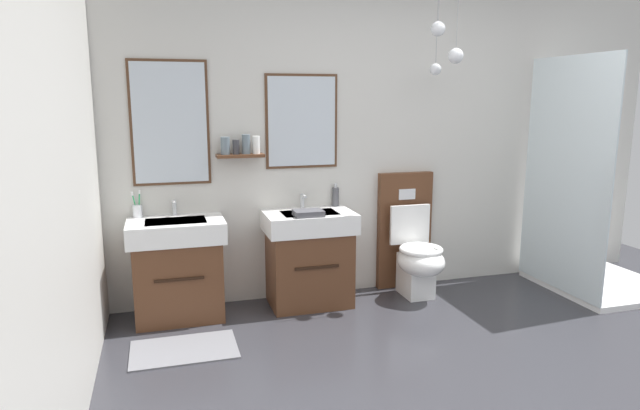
{
  "coord_description": "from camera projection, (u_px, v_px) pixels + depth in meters",
  "views": [
    {
      "loc": [
        -1.91,
        -2.34,
        1.62
      ],
      "look_at": [
        -0.75,
        1.65,
        0.81
      ],
      "focal_mm": 30.95,
      "sensor_mm": 36.0,
      "label": 1
    }
  ],
  "objects": [
    {
      "name": "vanity_sink_right",
      "position": [
        309.0,
        256.0,
        4.36
      ],
      "size": [
        0.69,
        0.49,
        0.75
      ],
      "color": "#56331E",
      "rests_on": "ground"
    },
    {
      "name": "wall_left",
      "position": [
        29.0,
        186.0,
        2.13
      ],
      "size": [
        0.12,
        4.08,
        2.57
      ],
      "primitive_type": "cube",
      "color": "beige",
      "rests_on": "ground"
    },
    {
      "name": "shower_tray",
      "position": [
        589.0,
        244.0,
        4.66
      ],
      "size": [
        0.98,
        0.99,
        1.95
      ],
      "color": "white",
      "rests_on": "ground"
    },
    {
      "name": "tap_on_right_sink",
      "position": [
        303.0,
        199.0,
        4.44
      ],
      "size": [
        0.03,
        0.13,
        0.11
      ],
      "color": "silver",
      "rests_on": "vanity_sink_right"
    },
    {
      "name": "wall_back",
      "position": [
        391.0,
        138.0,
        4.65
      ],
      "size": [
        4.92,
        0.61,
        2.57
      ],
      "color": "beige",
      "rests_on": "ground"
    },
    {
      "name": "toilet",
      "position": [
        412.0,
        249.0,
        4.61
      ],
      "size": [
        0.48,
        0.62,
        1.0
      ],
      "color": "#56331E",
      "rests_on": "ground"
    },
    {
      "name": "ground_plane",
      "position": [
        533.0,
        405.0,
        3.05
      ],
      "size": [
        6.12,
        5.28,
        0.1
      ],
      "primitive_type": "cube",
      "color": "#2D2D33",
      "rests_on": "ground"
    },
    {
      "name": "tap_on_left_sink",
      "position": [
        174.0,
        206.0,
        4.16
      ],
      "size": [
        0.03,
        0.13,
        0.11
      ],
      "color": "silver",
      "rests_on": "vanity_sink_left"
    },
    {
      "name": "folded_hand_towel",
      "position": [
        308.0,
        213.0,
        4.14
      ],
      "size": [
        0.22,
        0.16,
        0.04
      ],
      "primitive_type": "cube",
      "color": "#47474C",
      "rests_on": "vanity_sink_right"
    },
    {
      "name": "soap_dispenser",
      "position": [
        335.0,
        196.0,
        4.51
      ],
      "size": [
        0.06,
        0.06,
        0.19
      ],
      "color": "#4C4C51",
      "rests_on": "vanity_sink_right"
    },
    {
      "name": "toothbrush_cup",
      "position": [
        137.0,
        210.0,
        4.08
      ],
      "size": [
        0.07,
        0.07,
        0.2
      ],
      "color": "silver",
      "rests_on": "vanity_sink_left"
    },
    {
      "name": "bath_mat",
      "position": [
        184.0,
        350.0,
        3.59
      ],
      "size": [
        0.68,
        0.44,
        0.01
      ],
      "primitive_type": "cube",
      "color": "slate",
      "rests_on": "ground"
    },
    {
      "name": "vanity_sink_left",
      "position": [
        178.0,
        267.0,
        4.08
      ],
      "size": [
        0.69,
        0.49,
        0.75
      ],
      "color": "#56331E",
      "rests_on": "ground"
    }
  ]
}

